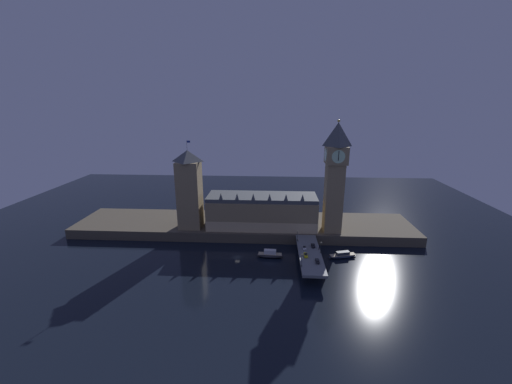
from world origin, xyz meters
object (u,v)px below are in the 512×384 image
street_lamp_far (297,234)px  pedestrian_near_rail (301,258)px  car_northbound_trail (306,255)px  pedestrian_far_rail (298,240)px  boat_downstream (343,255)px  car_southbound_trail (313,246)px  street_lamp_near (302,258)px  car_northbound_lead (304,248)px  car_southbound_lead (317,261)px  pedestrian_mid_walk (319,248)px  victoria_tower (189,189)px  street_lamp_mid (321,246)px  boat_upstream (270,255)px  clock_tower (335,174)px

street_lamp_far → pedestrian_near_rail: bearing=-89.0°
car_northbound_trail → pedestrian_far_rail: pedestrian_far_rail is taller
pedestrian_far_rail → boat_downstream: size_ratio=0.10×
car_southbound_trail → pedestrian_near_rail: (-7.71, -15.29, 0.24)m
car_southbound_trail → street_lamp_near: (-8.11, -21.81, 3.55)m
car_northbound_lead → boat_downstream: (21.72, 3.85, -5.87)m
car_southbound_lead → pedestrian_mid_walk: 13.83m
victoria_tower → pedestrian_far_rail: 73.15m
car_southbound_trail → street_lamp_near: 23.54m
street_lamp_mid → street_lamp_far: 18.43m
pedestrian_far_rail → street_lamp_far: street_lamp_far is taller
car_northbound_lead → pedestrian_far_rail: pedestrian_far_rail is taller
boat_upstream → clock_tower: bearing=34.5°
boat_downstream → boat_upstream: bearing=-176.9°
car_northbound_lead → car_southbound_lead: 15.34m
boat_downstream → street_lamp_mid: bearing=-149.5°
car_northbound_trail → street_lamp_near: size_ratio=0.67×
car_northbound_trail → boat_downstream: size_ratio=0.27×
boat_downstream → clock_tower: bearing=96.2°
car_southbound_lead → street_lamp_mid: 11.22m
clock_tower → victoria_tower: size_ratio=1.22×
pedestrian_far_rail → street_lamp_mid: 17.52m
clock_tower → street_lamp_near: size_ratio=9.91×
clock_tower → car_southbound_lead: size_ratio=14.81×
car_southbound_trail → pedestrian_mid_walk: (2.57, -3.81, 0.28)m
clock_tower → car_northbound_lead: clock_tower is taller
street_lamp_mid → boat_upstream: street_lamp_mid is taller
car_northbound_trail → car_southbound_trail: 12.51m
pedestrian_far_rail → street_lamp_mid: size_ratio=0.26×
clock_tower → car_northbound_trail: 53.41m
pedestrian_near_rail → boat_downstream: size_ratio=0.11×
car_northbound_trail → car_southbound_trail: bearing=65.7°
street_lamp_far → clock_tower: bearing=37.4°
victoria_tower → pedestrian_mid_walk: (76.70, -30.06, -23.28)m
car_northbound_lead → pedestrian_mid_walk: pedestrian_mid_walk is taller
car_northbound_lead → pedestrian_mid_walk: 7.77m
street_lamp_far → car_southbound_lead: bearing=-72.0°
pedestrian_far_rail → clock_tower: bearing=39.8°
victoria_tower → car_northbound_lead: 78.53m
clock_tower → street_lamp_far: (-22.13, -16.94, -31.18)m
car_southbound_trail → street_lamp_near: size_ratio=0.61×
street_lamp_mid → clock_tower: bearing=70.8°
clock_tower → boat_downstream: (2.56, -23.66, -40.40)m
car_northbound_lead → car_southbound_lead: bearing=-70.4°
car_northbound_trail → pedestrian_mid_walk: 10.83m
pedestrian_mid_walk → street_lamp_near: 21.19m
car_northbound_lead → street_lamp_far: 11.48m
street_lamp_near → street_lamp_far: bearing=90.0°
pedestrian_mid_walk → pedestrian_far_rail: 14.52m
pedestrian_near_rail → street_lamp_far: street_lamp_far is taller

